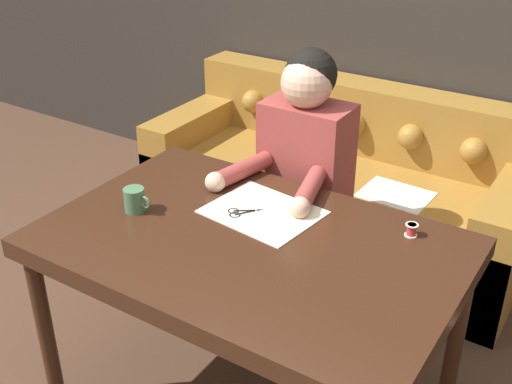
% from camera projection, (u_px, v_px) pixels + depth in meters
% --- Properties ---
extents(dining_table, '(1.41, 0.92, 0.75)m').
position_uv_depth(dining_table, '(249.00, 256.00, 2.20)').
color(dining_table, '#381E11').
rests_on(dining_table, ground_plane).
extents(couch, '(2.00, 0.84, 0.82)m').
position_uv_depth(couch, '(338.00, 189.00, 3.46)').
color(couch, olive).
rests_on(couch, ground_plane).
extents(person, '(0.45, 0.58, 1.24)m').
position_uv_depth(person, '(304.00, 191.00, 2.74)').
color(person, '#33281E').
rests_on(person, ground_plane).
extents(pattern_paper_main, '(0.42, 0.36, 0.00)m').
position_uv_depth(pattern_paper_main, '(263.00, 212.00, 2.33)').
color(pattern_paper_main, beige).
rests_on(pattern_paper_main, dining_table).
extents(scissors, '(0.20, 0.20, 0.01)m').
position_uv_depth(scissors, '(248.00, 212.00, 2.33)').
color(scissors, silver).
rests_on(scissors, dining_table).
extents(mug, '(0.11, 0.08, 0.09)m').
position_uv_depth(mug, '(135.00, 200.00, 2.32)').
color(mug, '#47704C').
rests_on(mug, dining_table).
extents(thread_spool, '(0.04, 0.04, 0.05)m').
position_uv_depth(thread_spool, '(411.00, 230.00, 2.18)').
color(thread_spool, red).
rests_on(thread_spool, dining_table).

